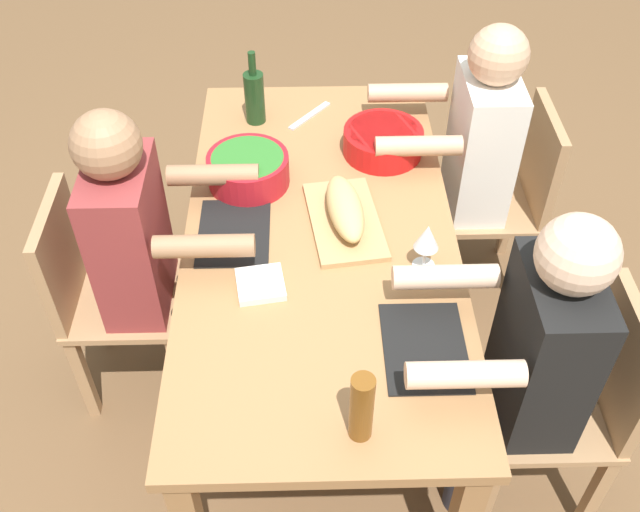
# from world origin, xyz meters

# --- Properties ---
(ground_plane) EXTENTS (8.00, 8.00, 0.00)m
(ground_plane) POSITION_xyz_m (0.00, 0.00, 0.00)
(ground_plane) COLOR brown
(dining_table) EXTENTS (1.76, 0.88, 0.74)m
(dining_table) POSITION_xyz_m (0.00, 0.00, 0.65)
(dining_table) COLOR #9E7044
(dining_table) RESTS_ON ground_plane
(chair_far_center) EXTENTS (0.40, 0.40, 0.85)m
(chair_far_center) POSITION_xyz_m (0.00, 0.76, 0.48)
(chair_far_center) COLOR #A87F56
(chair_far_center) RESTS_ON ground_plane
(diner_far_center) EXTENTS (0.41, 0.53, 1.20)m
(diner_far_center) POSITION_xyz_m (-0.00, 0.58, 0.70)
(diner_far_center) COLOR #2D2D38
(diner_far_center) RESTS_ON ground_plane
(chair_near_right) EXTENTS (0.40, 0.40, 0.85)m
(chair_near_right) POSITION_xyz_m (0.48, -0.76, 0.48)
(chair_near_right) COLOR #A87F56
(chair_near_right) RESTS_ON ground_plane
(diner_near_right) EXTENTS (0.41, 0.53, 1.20)m
(diner_near_right) POSITION_xyz_m (0.48, -0.58, 0.70)
(diner_near_right) COLOR #2D2D38
(diner_near_right) RESTS_ON ground_plane
(chair_near_left) EXTENTS (0.40, 0.40, 0.85)m
(chair_near_left) POSITION_xyz_m (-0.48, -0.76, 0.48)
(chair_near_left) COLOR #A87F56
(chair_near_left) RESTS_ON ground_plane
(diner_near_left) EXTENTS (0.41, 0.53, 1.20)m
(diner_near_left) POSITION_xyz_m (-0.48, -0.58, 0.70)
(diner_near_left) COLOR #2D2D38
(diner_near_left) RESTS_ON ground_plane
(serving_bowl_pasta) EXTENTS (0.29, 0.29, 0.10)m
(serving_bowl_pasta) POSITION_xyz_m (0.42, -0.24, 0.79)
(serving_bowl_pasta) COLOR red
(serving_bowl_pasta) RESTS_ON dining_table
(serving_bowl_greens) EXTENTS (0.28, 0.28, 0.11)m
(serving_bowl_greens) POSITION_xyz_m (0.26, 0.24, 0.80)
(serving_bowl_greens) COLOR #B21923
(serving_bowl_greens) RESTS_ON dining_table
(cutting_board) EXTENTS (0.43, 0.27, 0.02)m
(cutting_board) POSITION_xyz_m (0.04, -0.08, 0.75)
(cutting_board) COLOR tan
(cutting_board) RESTS_ON dining_table
(bread_loaf) EXTENTS (0.33, 0.15, 0.09)m
(bread_loaf) POSITION_xyz_m (0.04, -0.08, 0.81)
(bread_loaf) COLOR tan
(bread_loaf) RESTS_ON cutting_board
(wine_bottle) EXTENTS (0.08, 0.08, 0.29)m
(wine_bottle) POSITION_xyz_m (0.64, 0.23, 0.85)
(wine_bottle) COLOR #193819
(wine_bottle) RESTS_ON dining_table
(beer_bottle) EXTENTS (0.06, 0.06, 0.22)m
(beer_bottle) POSITION_xyz_m (-0.75, -0.08, 0.85)
(beer_bottle) COLOR brown
(beer_bottle) RESTS_ON dining_table
(wine_glass) EXTENTS (0.08, 0.08, 0.17)m
(wine_glass) POSITION_xyz_m (-0.16, -0.31, 0.86)
(wine_glass) COLOR silver
(wine_glass) RESTS_ON dining_table
(placemat_far_center) EXTENTS (0.32, 0.23, 0.01)m
(placemat_far_center) POSITION_xyz_m (0.00, 0.28, 0.74)
(placemat_far_center) COLOR black
(placemat_far_center) RESTS_ON dining_table
(placemat_near_left) EXTENTS (0.32, 0.23, 0.01)m
(placemat_near_left) POSITION_xyz_m (-0.48, -0.28, 0.74)
(placemat_near_left) COLOR black
(placemat_near_left) RESTS_ON dining_table
(carving_knife) EXTENTS (0.19, 0.17, 0.01)m
(carving_knife) POSITION_xyz_m (0.66, 0.02, 0.74)
(carving_knife) COLOR silver
(carving_knife) RESTS_ON dining_table
(napkin_stack) EXTENTS (0.16, 0.16, 0.02)m
(napkin_stack) POSITION_xyz_m (-0.24, 0.18, 0.75)
(napkin_stack) COLOR white
(napkin_stack) RESTS_ON dining_table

